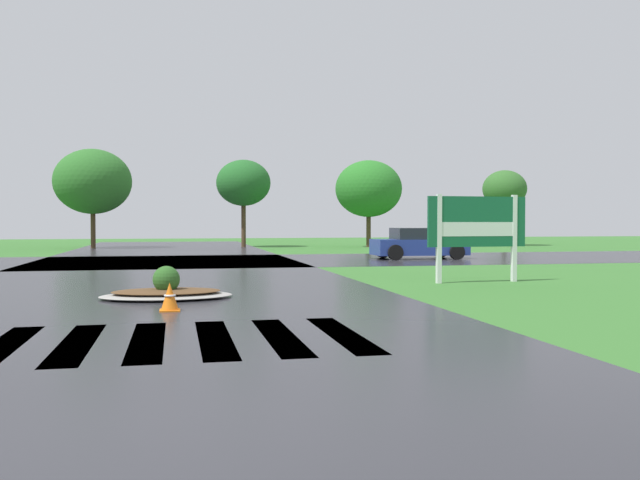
% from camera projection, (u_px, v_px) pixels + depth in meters
% --- Properties ---
extents(ground_plane, '(120.00, 120.00, 0.10)m').
position_uv_depth(ground_plane, '(118.00, 476.00, 4.52)').
color(ground_plane, '#38722D').
extents(asphalt_roadway, '(10.36, 80.00, 0.01)m').
position_uv_depth(asphalt_roadway, '(157.00, 299.00, 14.30)').
color(asphalt_roadway, '#2B2B30').
rests_on(asphalt_roadway, ground).
extents(asphalt_cross_road, '(90.00, 9.33, 0.01)m').
position_uv_depth(asphalt_cross_road, '(166.00, 261.00, 27.50)').
color(asphalt_cross_road, '#2B2B30').
rests_on(asphalt_cross_road, ground).
extents(crosswalk_stripes, '(5.85, 3.26, 0.01)m').
position_uv_depth(crosswalk_stripes, '(147.00, 341.00, 9.29)').
color(crosswalk_stripes, white).
rests_on(crosswalk_stripes, ground).
extents(estate_billboard, '(2.78, 0.23, 2.31)m').
position_uv_depth(estate_billboard, '(477.00, 225.00, 18.11)').
color(estate_billboard, white).
rests_on(estate_billboard, ground).
extents(median_island, '(2.72, 1.66, 0.68)m').
position_uv_depth(median_island, '(166.00, 292.00, 14.37)').
color(median_island, '#9E9B93').
rests_on(median_island, ground).
extents(car_blue_compact, '(3.96, 2.20, 1.32)m').
position_uv_depth(car_blue_compact, '(418.00, 244.00, 29.47)').
color(car_blue_compact, navy).
rests_on(car_blue_compact, ground).
extents(traffic_cone, '(0.36, 0.36, 0.52)m').
position_uv_depth(traffic_cone, '(170.00, 298.00, 12.35)').
color(traffic_cone, orange).
rests_on(traffic_cone, ground).
extents(background_treeline, '(46.82, 5.65, 5.88)m').
position_uv_depth(background_treeline, '(126.00, 183.00, 40.57)').
color(background_treeline, '#4C3823').
rests_on(background_treeline, ground).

